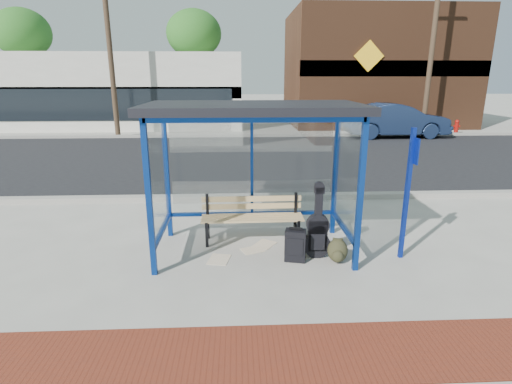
{
  "coord_description": "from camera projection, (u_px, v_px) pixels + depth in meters",
  "views": [
    {
      "loc": [
        -0.25,
        -6.15,
        2.82
      ],
      "look_at": [
        0.05,
        0.2,
        0.97
      ],
      "focal_mm": 28.0,
      "sensor_mm": 36.0,
      "label": 1
    }
  ],
  "objects": [
    {
      "name": "ground",
      "position": [
        254.0,
        251.0,
        6.7
      ],
      "size": [
        120.0,
        120.0,
        0.0
      ],
      "primitive_type": "plane",
      "color": "#B2ADA0",
      "rests_on": "ground"
    },
    {
      "name": "brick_paver_strip",
      "position": [
        264.0,
        354.0,
        4.2
      ],
      "size": [
        60.0,
        1.0,
        0.01
      ],
      "primitive_type": "cube",
      "color": "maroon",
      "rests_on": "ground"
    },
    {
      "name": "curb_near",
      "position": [
        249.0,
        197.0,
        9.46
      ],
      "size": [
        60.0,
        0.25,
        0.12
      ],
      "primitive_type": "cube",
      "color": "gray",
      "rests_on": "ground"
    },
    {
      "name": "street_asphalt",
      "position": [
        244.0,
        157.0,
        14.37
      ],
      "size": [
        60.0,
        10.0,
        0.0
      ],
      "primitive_type": "cube",
      "color": "black",
      "rests_on": "ground"
    },
    {
      "name": "curb_far",
      "position": [
        242.0,
        136.0,
        19.24
      ],
      "size": [
        60.0,
        0.25,
        0.12
      ],
      "primitive_type": "cube",
      "color": "gray",
      "rests_on": "ground"
    },
    {
      "name": "far_sidewalk",
      "position": [
        242.0,
        131.0,
        21.08
      ],
      "size": [
        60.0,
        4.0,
        0.01
      ],
      "primitive_type": "cube",
      "color": "#B2ADA0",
      "rests_on": "ground"
    },
    {
      "name": "bus_shelter",
      "position": [
        253.0,
        126.0,
        6.18
      ],
      "size": [
        3.3,
        1.8,
        2.42
      ],
      "color": "navy",
      "rests_on": "ground"
    },
    {
      "name": "storefront_white",
      "position": [
        85.0,
        91.0,
        22.98
      ],
      "size": [
        18.0,
        6.04,
        4.0
      ],
      "color": "silver",
      "rests_on": "ground"
    },
    {
      "name": "storefront_brown",
      "position": [
        374.0,
        70.0,
        23.9
      ],
      "size": [
        10.0,
        7.08,
        6.4
      ],
      "color": "#59331E",
      "rests_on": "ground"
    },
    {
      "name": "tree_left",
      "position": [
        22.0,
        34.0,
        25.64
      ],
      "size": [
        3.6,
        3.6,
        7.03
      ],
      "color": "#4C3826",
      "rests_on": "ground"
    },
    {
      "name": "tree_mid",
      "position": [
        194.0,
        34.0,
        26.14
      ],
      "size": [
        3.6,
        3.6,
        7.03
      ],
      "color": "#4C3826",
      "rests_on": "ground"
    },
    {
      "name": "tree_right",
      "position": [
        425.0,
        35.0,
        26.84
      ],
      "size": [
        3.6,
        3.6,
        7.03
      ],
      "color": "#4C3826",
      "rests_on": "ground"
    },
    {
      "name": "utility_pole_west",
      "position": [
        110.0,
        47.0,
        18.13
      ],
      "size": [
        1.6,
        0.24,
        8.0
      ],
      "color": "#4C3826",
      "rests_on": "ground"
    },
    {
      "name": "utility_pole_east",
      "position": [
        432.0,
        48.0,
        18.81
      ],
      "size": [
        1.6,
        0.24,
        8.0
      ],
      "color": "#4C3826",
      "rests_on": "ground"
    },
    {
      "name": "bench",
      "position": [
        252.0,
        215.0,
        7.0
      ],
      "size": [
        1.78,
        0.46,
        0.84
      ],
      "rotation": [
        0.0,
        0.0,
        0.01
      ],
      "color": "black",
      "rests_on": "ground"
    },
    {
      "name": "guitar_bag",
      "position": [
        317.0,
        232.0,
        6.35
      ],
      "size": [
        0.43,
        0.13,
        1.18
      ],
      "rotation": [
        0.0,
        0.0,
        -0.02
      ],
      "color": "black",
      "rests_on": "ground"
    },
    {
      "name": "suitcase",
      "position": [
        295.0,
        245.0,
        6.27
      ],
      "size": [
        0.36,
        0.28,
        0.56
      ],
      "rotation": [
        0.0,
        0.0,
        -0.23
      ],
      "color": "black",
      "rests_on": "ground"
    },
    {
      "name": "backpack",
      "position": [
        338.0,
        251.0,
        6.25
      ],
      "size": [
        0.35,
        0.33,
        0.38
      ],
      "rotation": [
        0.0,
        0.0,
        -0.19
      ],
      "color": "#2A2917",
      "rests_on": "ground"
    },
    {
      "name": "sign_post",
      "position": [
        408.0,
        187.0,
        6.13
      ],
      "size": [
        0.1,
        0.26,
        2.09
      ],
      "rotation": [
        0.0,
        0.0,
        0.11
      ],
      "color": "navy",
      "rests_on": "ground"
    },
    {
      "name": "newspaper_a",
      "position": [
        219.0,
        259.0,
        6.37
      ],
      "size": [
        0.39,
        0.46,
        0.01
      ],
      "primitive_type": "cube",
      "rotation": [
        0.0,
        0.0,
        1.36
      ],
      "color": "white",
      "rests_on": "ground"
    },
    {
      "name": "newspaper_b",
      "position": [
        253.0,
        250.0,
        6.71
      ],
      "size": [
        0.44,
        0.4,
        0.01
      ],
      "primitive_type": "cube",
      "rotation": [
        0.0,
        0.0,
        0.39
      ],
      "color": "white",
      "rests_on": "ground"
    },
    {
      "name": "newspaper_c",
      "position": [
        265.0,
        244.0,
        6.94
      ],
      "size": [
        0.47,
        0.49,
        0.01
      ],
      "primitive_type": "cube",
      "rotation": [
        0.0,
        0.0,
        1.0
      ],
      "color": "white",
      "rests_on": "ground"
    },
    {
      "name": "parked_car",
      "position": [
        396.0,
        120.0,
        18.93
      ],
      "size": [
        4.88,
        1.82,
        1.59
      ],
      "primitive_type": "imported",
      "rotation": [
        0.0,
        0.0,
        1.6
      ],
      "color": "#1A2949",
      "rests_on": "ground"
    },
    {
      "name": "fire_hydrant",
      "position": [
        457.0,
        126.0,
        20.07
      ],
      "size": [
        0.32,
        0.21,
        0.72
      ],
      "rotation": [
        0.0,
        0.0,
        -0.09
      ],
      "color": "#9F110B",
      "rests_on": "ground"
    }
  ]
}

